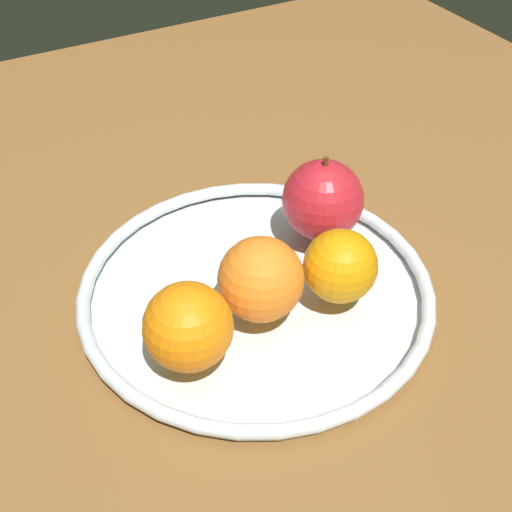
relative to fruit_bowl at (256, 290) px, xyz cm
name	(u,v)px	position (x,y,z in cm)	size (l,w,h in cm)	color
ground_plane	(256,314)	(0.00, 0.00, -2.92)	(115.68, 115.68, 4.00)	brown
fruit_bowl	(256,290)	(0.00, 0.00, 0.00)	(30.46, 30.46, 1.80)	silver
apple	(323,200)	(3.15, -8.51, 4.57)	(7.37, 7.37, 8.17)	red
orange_back_right	(340,266)	(-4.41, -5.36, 3.94)	(6.11, 6.11, 6.11)	orange
orange_front_left	(261,279)	(-3.06, 1.23, 4.32)	(6.86, 6.86, 6.86)	orange
orange_back_left	(188,327)	(-4.92, 8.32, 4.25)	(6.74, 6.74, 6.74)	orange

